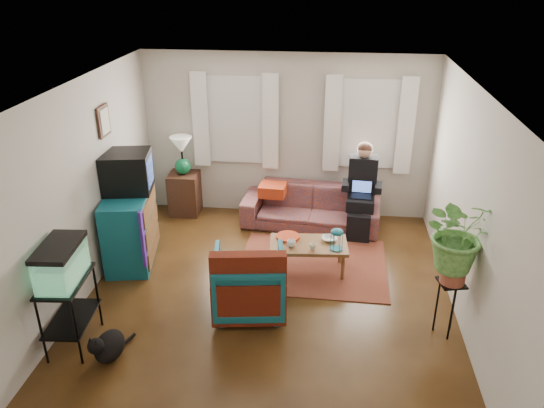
# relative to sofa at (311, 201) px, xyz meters

# --- Properties ---
(floor) EXTENTS (4.50, 5.00, 0.01)m
(floor) POSITION_rel_sofa_xyz_m (-0.43, -2.05, -0.41)
(floor) COLOR #4F2B14
(floor) RESTS_ON ground
(ceiling) EXTENTS (4.50, 5.00, 0.01)m
(ceiling) POSITION_rel_sofa_xyz_m (-0.43, -2.05, 2.19)
(ceiling) COLOR white
(ceiling) RESTS_ON wall_back
(wall_back) EXTENTS (4.50, 0.01, 2.60)m
(wall_back) POSITION_rel_sofa_xyz_m (-0.43, 0.45, 0.89)
(wall_back) COLOR silver
(wall_back) RESTS_ON floor
(wall_front) EXTENTS (4.50, 0.01, 2.60)m
(wall_front) POSITION_rel_sofa_xyz_m (-0.43, -4.55, 0.89)
(wall_front) COLOR silver
(wall_front) RESTS_ON floor
(wall_left) EXTENTS (0.01, 5.00, 2.60)m
(wall_left) POSITION_rel_sofa_xyz_m (-2.68, -2.05, 0.89)
(wall_left) COLOR silver
(wall_left) RESTS_ON floor
(wall_right) EXTENTS (0.01, 5.00, 2.60)m
(wall_right) POSITION_rel_sofa_xyz_m (1.82, -2.05, 0.89)
(wall_right) COLOR silver
(wall_right) RESTS_ON floor
(window_left) EXTENTS (1.08, 0.04, 1.38)m
(window_left) POSITION_rel_sofa_xyz_m (-1.23, 0.43, 1.14)
(window_left) COLOR white
(window_left) RESTS_ON wall_back
(window_right) EXTENTS (1.08, 0.04, 1.38)m
(window_right) POSITION_rel_sofa_xyz_m (0.82, 0.43, 1.14)
(window_right) COLOR white
(window_right) RESTS_ON wall_back
(curtains_left) EXTENTS (1.36, 0.06, 1.50)m
(curtains_left) POSITION_rel_sofa_xyz_m (-1.23, 0.35, 1.14)
(curtains_left) COLOR white
(curtains_left) RESTS_ON wall_back
(curtains_right) EXTENTS (1.36, 0.06, 1.50)m
(curtains_right) POSITION_rel_sofa_xyz_m (0.82, 0.35, 1.14)
(curtains_right) COLOR white
(curtains_right) RESTS_ON wall_back
(picture_frame) EXTENTS (0.04, 0.32, 0.40)m
(picture_frame) POSITION_rel_sofa_xyz_m (-2.64, -1.20, 1.54)
(picture_frame) COLOR #3D2616
(picture_frame) RESTS_ON wall_left
(area_rug) EXTENTS (2.03, 1.64, 0.01)m
(area_rug) POSITION_rel_sofa_xyz_m (0.09, -1.23, -0.41)
(area_rug) COLOR brown
(area_rug) RESTS_ON floor
(sofa) EXTENTS (2.18, 1.02, 0.83)m
(sofa) POSITION_rel_sofa_xyz_m (0.00, 0.00, 0.00)
(sofa) COLOR brown
(sofa) RESTS_ON floor
(seated_person) EXTENTS (0.58, 0.69, 1.26)m
(seated_person) POSITION_rel_sofa_xyz_m (0.76, -0.07, 0.22)
(seated_person) COLOR black
(seated_person) RESTS_ON sofa
(side_table) EXTENTS (0.48, 0.48, 0.69)m
(side_table) POSITION_rel_sofa_xyz_m (-2.08, 0.22, -0.07)
(side_table) COLOR #3F2017
(side_table) RESTS_ON floor
(table_lamp) EXTENTS (0.36, 0.36, 0.63)m
(table_lamp) POSITION_rel_sofa_xyz_m (-2.08, 0.22, 0.57)
(table_lamp) COLOR white
(table_lamp) RESTS_ON side_table
(dresser) EXTENTS (0.74, 1.20, 1.00)m
(dresser) POSITION_rel_sofa_xyz_m (-2.42, -1.33, 0.09)
(dresser) COLOR #11546B
(dresser) RESTS_ON floor
(crt_tv) EXTENTS (0.70, 0.66, 0.54)m
(crt_tv) POSITION_rel_sofa_xyz_m (-2.42, -1.22, 0.86)
(crt_tv) COLOR black
(crt_tv) RESTS_ON dresser
(aquarium_stand) EXTENTS (0.47, 0.76, 0.81)m
(aquarium_stand) POSITION_rel_sofa_xyz_m (-2.43, -3.14, -0.01)
(aquarium_stand) COLOR black
(aquarium_stand) RESTS_ON floor
(aquarium) EXTENTS (0.42, 0.69, 0.43)m
(aquarium) POSITION_rel_sofa_xyz_m (-2.43, -3.14, 0.62)
(aquarium) COLOR #7FD899
(aquarium) RESTS_ON aquarium_stand
(black_cat) EXTENTS (0.42, 0.52, 0.38)m
(black_cat) POSITION_rel_sofa_xyz_m (-1.95, -3.33, -0.22)
(black_cat) COLOR black
(black_cat) RESTS_ON floor
(armchair) EXTENTS (0.92, 0.87, 0.84)m
(armchair) POSITION_rel_sofa_xyz_m (-0.63, -2.32, 0.01)
(armchair) COLOR #105D63
(armchair) RESTS_ON floor
(serape_throw) EXTENTS (0.86, 0.31, 0.69)m
(serape_throw) POSITION_rel_sofa_xyz_m (-0.58, -2.64, 0.18)
(serape_throw) COLOR #9E0A0A
(serape_throw) RESTS_ON armchair
(coffee_table) EXTENTS (1.06, 0.63, 0.42)m
(coffee_table) POSITION_rel_sofa_xyz_m (0.03, -1.37, -0.20)
(coffee_table) COLOR brown
(coffee_table) RESTS_ON floor
(cup_a) EXTENTS (0.12, 0.12, 0.09)m
(cup_a) POSITION_rel_sofa_xyz_m (-0.19, -1.48, 0.05)
(cup_a) COLOR white
(cup_a) RESTS_ON coffee_table
(cup_b) EXTENTS (0.10, 0.10, 0.09)m
(cup_b) POSITION_rel_sofa_xyz_m (0.09, -1.54, 0.05)
(cup_b) COLOR beige
(cup_b) RESTS_ON coffee_table
(bowl) EXTENTS (0.21, 0.21, 0.05)m
(bowl) POSITION_rel_sofa_xyz_m (0.30, -1.26, 0.03)
(bowl) COLOR white
(bowl) RESTS_ON coffee_table
(snack_tray) EXTENTS (0.34, 0.34, 0.04)m
(snack_tray) POSITION_rel_sofa_xyz_m (-0.26, -1.26, 0.03)
(snack_tray) COLOR #B21414
(snack_tray) RESTS_ON coffee_table
(birdcage) EXTENTS (0.18, 0.18, 0.30)m
(birdcage) POSITION_rel_sofa_xyz_m (0.39, -1.48, 0.16)
(birdcage) COLOR #115B6B
(birdcage) RESTS_ON coffee_table
(plant_stand) EXTENTS (0.34, 0.34, 0.68)m
(plant_stand) POSITION_rel_sofa_xyz_m (1.62, -2.51, -0.08)
(plant_stand) COLOR black
(plant_stand) RESTS_ON floor
(potted_plant) EXTENTS (0.89, 0.81, 0.86)m
(potted_plant) POSITION_rel_sofa_xyz_m (1.62, -2.51, 0.73)
(potted_plant) COLOR #599947
(potted_plant) RESTS_ON plant_stand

